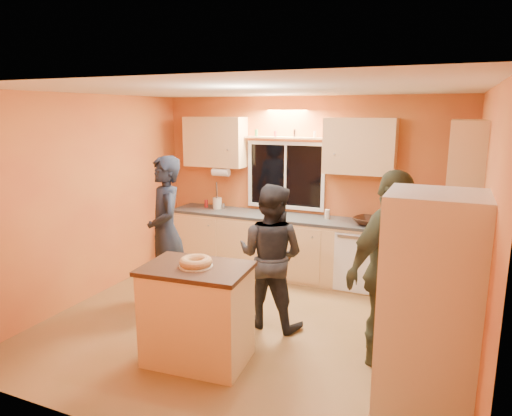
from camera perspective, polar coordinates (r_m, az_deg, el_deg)
The scene contains 14 objects.
ground at distance 5.35m, azimuth -0.77°, elevation -14.47°, with size 4.50×4.50×0.00m, color brown.
room_shell at distance 5.18m, azimuth 2.26°, elevation 3.48°, with size 4.54×4.04×2.61m.
back_counter at distance 6.66m, azimuth 5.35°, elevation -4.93°, with size 4.23×0.62×0.90m.
right_counter at distance 5.24m, azimuth 21.89°, elevation -10.58°, with size 0.62×1.84×0.90m.
refrigerator at distance 3.86m, azimuth 20.84°, elevation -11.43°, with size 0.72×0.70×1.80m, color silver.
island at distance 4.52m, azimuth -7.36°, elevation -12.94°, with size 1.05×0.76×0.96m.
bundt_pastry at distance 4.32m, azimuth -7.54°, elevation -6.69°, with size 0.31×0.31×0.09m, color #B28149.
person_left at distance 5.71m, azimuth -11.18°, elevation -2.97°, with size 0.68×0.45×1.87m, color black.
person_center at distance 5.09m, azimuth 1.85°, elevation -6.03°, with size 0.79×0.61×1.62m, color black.
person_right at distance 4.44m, azimuth 16.22°, elevation -7.50°, with size 1.10×0.46×1.88m, color #313421.
mixing_bowl at distance 6.27m, azimuth 13.94°, elevation -1.60°, with size 0.40×0.40×0.10m, color black.
utensil_crock at distance 7.11m, azimuth -4.87°, elevation 0.60°, with size 0.14×0.14×0.17m, color beige.
potted_plant at distance 4.28m, azimuth 22.65°, elevation -7.27°, with size 0.25×0.22×0.28m, color gray.
red_box at distance 5.01m, azimuth 22.25°, elevation -5.74°, with size 0.16×0.12×0.07m, color #AF1F1A.
Camera 1 is at (1.97, -4.37, 2.39)m, focal length 32.00 mm.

